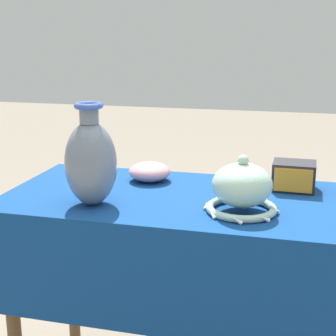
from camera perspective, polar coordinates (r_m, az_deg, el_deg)
The scene contains 5 objects.
display_table at distance 1.60m, azimuth 4.00°, elevation -6.71°, with size 1.25×0.56×0.75m.
vase_tall_bulbous at distance 1.51m, azimuth -8.55°, elevation 0.74°, with size 0.15×0.15×0.30m.
vase_dome_bell at distance 1.46m, azimuth 8.20°, elevation -2.38°, with size 0.21×0.21×0.17m.
mosaic_tile_box at distance 1.70m, azimuth 13.77°, elevation -0.86°, with size 0.14×0.12×0.09m.
bowl_shallow_rose at distance 1.76m, azimuth -2.06°, elevation -0.40°, with size 0.14×0.14×0.06m, color #D19399.
Camera 1 is at (0.26, -1.49, 1.24)m, focal length 55.00 mm.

